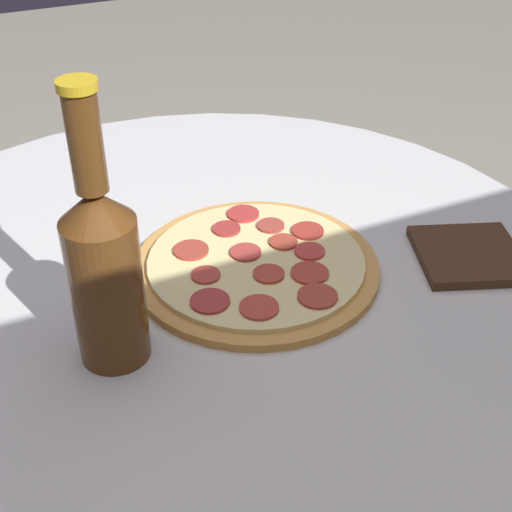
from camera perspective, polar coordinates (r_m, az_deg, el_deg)
name	(u,v)px	position (r m, az deg, el deg)	size (l,w,h in m)	color
table	(212,395)	(0.95, -3.53, -11.02)	(0.90, 0.90, 0.76)	silver
pizza	(256,265)	(0.81, 0.02, -0.70)	(0.28, 0.28, 0.02)	#C68E47
beer_bottle	(104,267)	(0.66, -12.07, -0.86)	(0.07, 0.07, 0.28)	#563314
pizza_paddle	(501,254)	(0.88, 19.02, 0.18)	(0.27, 0.16, 0.02)	#422819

